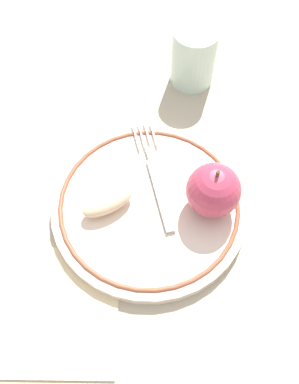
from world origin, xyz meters
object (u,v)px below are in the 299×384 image
(plate, at_px, (150,203))
(apple_slice_front, at_px, (108,202))
(drinking_glass, at_px, (194,57))
(apple_red_whole, at_px, (213,190))
(napkin_folded, at_px, (48,309))
(fork, at_px, (154,169))

(plate, bearing_deg, apple_slice_front, 106.30)
(plate, height_order, drinking_glass, drinking_glass)
(apple_red_whole, height_order, napkin_folded, apple_red_whole)
(napkin_folded, bearing_deg, apple_slice_front, -20.17)
(apple_red_whole, relative_size, drinking_glass, 0.83)
(fork, bearing_deg, plate, 158.77)
(plate, xyz_separation_m, napkin_folded, (-0.14, 0.10, -0.01))
(apple_slice_front, bearing_deg, plate, 159.34)
(plate, distance_m, drinking_glass, 0.23)
(plate, xyz_separation_m, drinking_glass, (0.23, -0.04, 0.03))
(apple_red_whole, xyz_separation_m, drinking_glass, (0.22, 0.04, -0.01))
(apple_slice_front, relative_size, drinking_glass, 0.75)
(fork, bearing_deg, napkin_folded, 132.25)
(fork, xyz_separation_m, drinking_glass, (0.18, -0.03, 0.02))
(apple_red_whole, height_order, fork, apple_red_whole)
(apple_red_whole, relative_size, napkin_folded, 0.47)
(plate, relative_size, fork, 1.31)
(apple_slice_front, distance_m, drinking_glass, 0.26)
(plate, height_order, fork, fork)
(apple_slice_front, relative_size, napkin_folded, 0.42)
(fork, relative_size, drinking_glass, 2.09)
(plate, bearing_deg, napkin_folded, 146.04)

